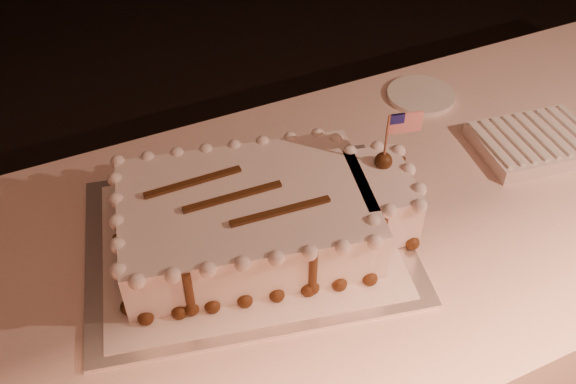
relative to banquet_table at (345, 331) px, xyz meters
name	(u,v)px	position (x,y,z in m)	size (l,w,h in m)	color
banquet_table	(345,331)	(0.00, 0.00, 0.00)	(2.40, 0.80, 0.75)	beige
cake_board	(248,240)	(-0.21, 0.02, 0.38)	(0.57, 0.43, 0.01)	white
doily	(248,238)	(-0.21, 0.02, 0.38)	(0.51, 0.39, 0.00)	white
sheet_cake	(263,215)	(-0.18, 0.02, 0.44)	(0.56, 0.39, 0.21)	white
napkin_stack	(535,142)	(0.43, 0.02, 0.39)	(0.26, 0.21, 0.04)	#F5DDD4
side_plate	(421,95)	(0.32, 0.27, 0.38)	(0.16, 0.16, 0.01)	white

